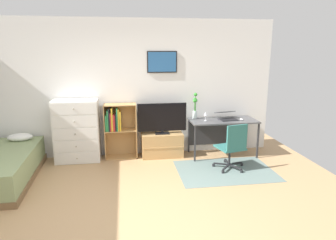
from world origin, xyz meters
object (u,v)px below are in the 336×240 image
at_px(bookshelf, 118,127).
at_px(television, 162,118).
at_px(tv_stand, 162,145).
at_px(wine_glass, 206,114).
at_px(dresser, 77,131).
at_px(computer_mouse, 241,119).
at_px(laptop, 226,116).
at_px(office_chair, 233,146).
at_px(desk, 222,125).
at_px(bamboo_vase, 195,107).

height_order(bookshelf, television, television).
relative_size(tv_stand, television, 0.85).
xyz_separation_m(tv_stand, wine_glass, (0.85, -0.14, 0.64)).
xyz_separation_m(dresser, television, (1.64, -0.01, 0.19)).
bearing_deg(computer_mouse, television, 173.92).
distance_m(laptop, wine_glass, 0.47).
relative_size(office_chair, computer_mouse, 8.27).
bearing_deg(laptop, television, 170.13).
xyz_separation_m(dresser, office_chair, (2.78, -0.88, -0.14)).
relative_size(desk, wine_glass, 7.38).
distance_m(office_chair, wine_glass, 0.92).
relative_size(office_chair, wine_glass, 4.78).
distance_m(television, computer_mouse, 1.58).
bearing_deg(bookshelf, bamboo_vase, 0.90).
xyz_separation_m(laptop, computer_mouse, (0.27, -0.13, -0.05)).
distance_m(tv_stand, television, 0.55).
xyz_separation_m(desk, laptop, (0.09, -0.03, 0.19)).
relative_size(tv_stand, office_chair, 0.95).
distance_m(bookshelf, desk, 2.09).
bearing_deg(desk, wine_glass, -163.91).
xyz_separation_m(television, laptop, (1.31, -0.04, 0.02)).
bearing_deg(computer_mouse, laptop, 153.78).
bearing_deg(computer_mouse, tv_stand, 173.11).
xyz_separation_m(office_chair, laptop, (0.16, 0.84, 0.35)).
height_order(bookshelf, bamboo_vase, bamboo_vase).
xyz_separation_m(desk, bamboo_vase, (-0.54, 0.10, 0.38)).
height_order(tv_stand, office_chair, office_chair).
distance_m(television, office_chair, 1.48).
height_order(television, office_chair, television).
bearing_deg(desk, computer_mouse, -24.42).
bearing_deg(bookshelf, wine_glass, -6.22).
bearing_deg(wine_glass, computer_mouse, -4.22).
distance_m(office_chair, bamboo_vase, 1.20).
distance_m(dresser, tv_stand, 1.68).
distance_m(dresser, laptop, 2.95).
bearing_deg(television, tv_stand, 90.00).
distance_m(dresser, desk, 2.86).
relative_size(dresser, desk, 0.90).
bearing_deg(laptop, bookshelf, 168.83).
relative_size(bookshelf, bamboo_vase, 2.04).
height_order(office_chair, bamboo_vase, bamboo_vase).
xyz_separation_m(television, office_chair, (1.15, -0.87, -0.33)).
relative_size(bookshelf, computer_mouse, 10.43).
height_order(television, bamboo_vase, bamboo_vase).
height_order(television, wine_glass, television).
height_order(television, laptop, television).
xyz_separation_m(dresser, bamboo_vase, (2.32, 0.09, 0.39)).
distance_m(dresser, office_chair, 2.92).
height_order(tv_stand, desk, desk).
bearing_deg(bookshelf, dresser, -175.07).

